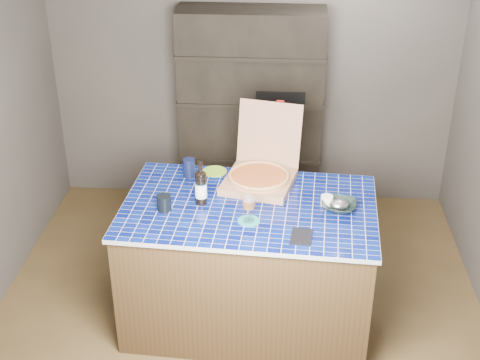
# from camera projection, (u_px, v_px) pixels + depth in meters

# --- Properties ---
(room) EXTENTS (3.50, 3.50, 3.50)m
(room) POSITION_uv_depth(u_px,v_px,m) (238.00, 156.00, 4.20)
(room) COLOR brown
(room) RESTS_ON ground
(shelving_unit) EXTENTS (1.20, 0.41, 1.80)m
(shelving_unit) POSITION_uv_depth(u_px,v_px,m) (251.00, 114.00, 5.71)
(shelving_unit) COLOR black
(shelving_unit) RESTS_ON floor
(kitchen_island) EXTENTS (1.71, 1.15, 0.90)m
(kitchen_island) POSITION_uv_depth(u_px,v_px,m) (249.00, 262.00, 4.56)
(kitchen_island) COLOR #412D19
(kitchen_island) RESTS_ON floor
(pizza_box) EXTENTS (0.56, 0.64, 0.49)m
(pizza_box) POSITION_uv_depth(u_px,v_px,m) (260.00, 174.00, 4.58)
(pizza_box) COLOR #A36F54
(pizza_box) RESTS_ON kitchen_island
(mead_bottle) EXTENTS (0.08, 0.08, 0.30)m
(mead_bottle) POSITION_uv_depth(u_px,v_px,m) (201.00, 187.00, 4.32)
(mead_bottle) COLOR black
(mead_bottle) RESTS_ON kitchen_island
(teal_trivet) EXTENTS (0.14, 0.14, 0.01)m
(teal_trivet) POSITION_uv_depth(u_px,v_px,m) (249.00, 221.00, 4.17)
(teal_trivet) COLOR teal
(teal_trivet) RESTS_ON kitchen_island
(wine_glass) EXTENTS (0.08, 0.08, 0.19)m
(wine_glass) POSITION_uv_depth(u_px,v_px,m) (249.00, 203.00, 4.11)
(wine_glass) COLOR white
(wine_glass) RESTS_ON teal_trivet
(tumbler) EXTENTS (0.09, 0.09, 0.10)m
(tumbler) POSITION_uv_depth(u_px,v_px,m) (164.00, 203.00, 4.27)
(tumbler) COLOR black
(tumbler) RESTS_ON kitchen_island
(dvd_case) EXTENTS (0.14, 0.19, 0.01)m
(dvd_case) POSITION_uv_depth(u_px,v_px,m) (301.00, 237.00, 4.00)
(dvd_case) COLOR black
(dvd_case) RESTS_ON kitchen_island
(bowl) EXTENTS (0.27, 0.27, 0.05)m
(bowl) POSITION_uv_depth(u_px,v_px,m) (339.00, 206.00, 4.28)
(bowl) COLOR black
(bowl) RESTS_ON kitchen_island
(foil_contents) EXTENTS (0.13, 0.11, 0.06)m
(foil_contents) POSITION_uv_depth(u_px,v_px,m) (339.00, 204.00, 4.28)
(foil_contents) COLOR #AEACB8
(foil_contents) RESTS_ON bowl
(white_jar) EXTENTS (0.08, 0.08, 0.07)m
(white_jar) POSITION_uv_depth(u_px,v_px,m) (327.00, 201.00, 4.33)
(white_jar) COLOR white
(white_jar) RESTS_ON kitchen_island
(navy_cup) EXTENTS (0.08, 0.08, 0.13)m
(navy_cup) POSITION_uv_depth(u_px,v_px,m) (189.00, 168.00, 4.67)
(navy_cup) COLOR black
(navy_cup) RESTS_ON kitchen_island
(green_trivet) EXTENTS (0.18, 0.18, 0.01)m
(green_trivet) POSITION_uv_depth(u_px,v_px,m) (215.00, 171.00, 4.76)
(green_trivet) COLOR #85BF29
(green_trivet) RESTS_ON kitchen_island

